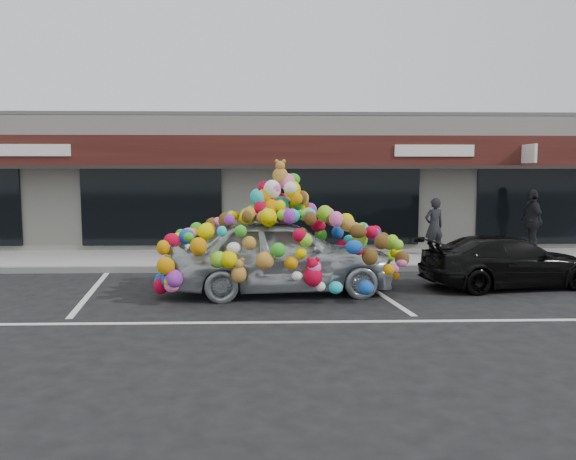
{
  "coord_description": "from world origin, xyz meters",
  "views": [
    {
      "loc": [
        0.6,
        -11.52,
        2.54
      ],
      "look_at": [
        0.99,
        1.4,
        1.18
      ],
      "focal_mm": 35.0,
      "sensor_mm": 36.0,
      "label": 1
    }
  ],
  "objects_px": {
    "pedestrian_a": "(434,226)",
    "pedestrian_c": "(531,222)",
    "black_sedan": "(508,262)",
    "toy_car": "(281,246)"
  },
  "relations": [
    {
      "from": "pedestrian_a",
      "to": "toy_car",
      "type": "bearing_deg",
      "value": 27.84
    },
    {
      "from": "toy_car",
      "to": "pedestrian_a",
      "type": "xyz_separation_m",
      "value": [
        4.46,
        4.29,
        -0.01
      ]
    },
    {
      "from": "toy_car",
      "to": "pedestrian_a",
      "type": "distance_m",
      "value": 6.18
    },
    {
      "from": "toy_car",
      "to": "pedestrian_a",
      "type": "relative_size",
      "value": 3.13
    },
    {
      "from": "toy_car",
      "to": "black_sedan",
      "type": "distance_m",
      "value": 5.03
    },
    {
      "from": "pedestrian_a",
      "to": "pedestrian_c",
      "type": "distance_m",
      "value": 2.85
    },
    {
      "from": "pedestrian_a",
      "to": "pedestrian_c",
      "type": "height_order",
      "value": "pedestrian_c"
    },
    {
      "from": "black_sedan",
      "to": "pedestrian_c",
      "type": "distance_m",
      "value": 4.56
    },
    {
      "from": "black_sedan",
      "to": "pedestrian_c",
      "type": "xyz_separation_m",
      "value": [
        2.31,
        3.9,
        0.52
      ]
    },
    {
      "from": "pedestrian_c",
      "to": "toy_car",
      "type": "bearing_deg",
      "value": -60.78
    }
  ]
}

